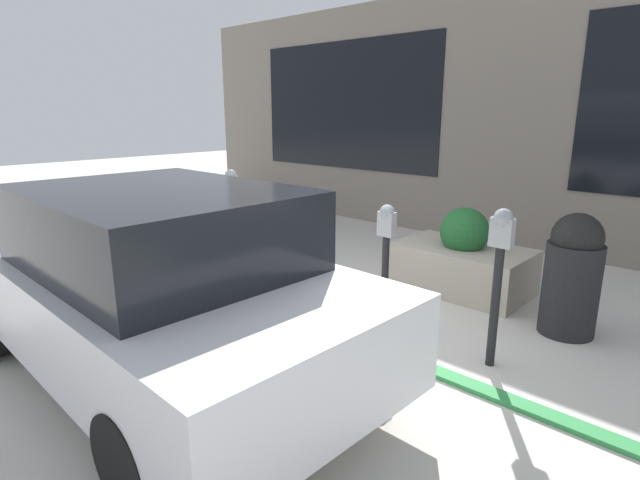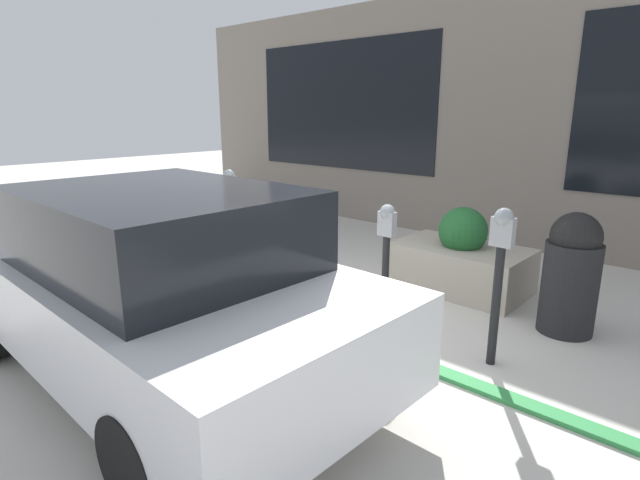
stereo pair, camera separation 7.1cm
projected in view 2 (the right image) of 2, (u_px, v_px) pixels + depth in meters
ground_plane at (313, 321)px, 5.38m from camera, size 40.00×40.00×0.00m
curb_strip at (308, 322)px, 5.32m from camera, size 14.73×0.16×0.04m
building_facade at (501, 118)px, 8.06m from camera, size 14.73×0.17×4.16m
parking_meter_nearest at (500, 261)px, 4.24m from camera, size 0.19×0.16×1.42m
parking_meter_second at (386, 247)px, 4.97m from camera, size 0.17×0.15×1.32m
parking_meter_middle at (298, 230)px, 5.82m from camera, size 0.14×0.12×1.33m
parking_meter_fourth at (230, 199)px, 6.64m from camera, size 0.18×0.16×1.45m
planter_box at (461, 261)px, 6.26m from camera, size 1.60×0.99×1.06m
parked_car_front at (156, 282)px, 4.14m from camera, size 4.37×2.03×1.62m
trash_bin at (571, 273)px, 4.98m from camera, size 0.54×0.54×1.25m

